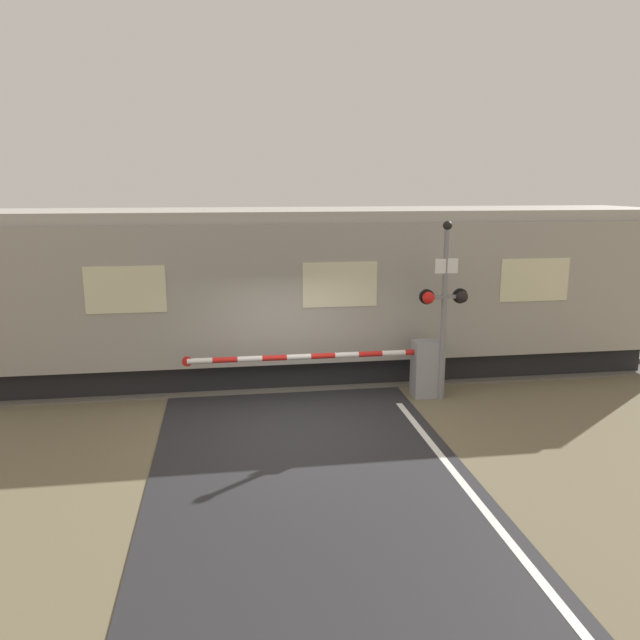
% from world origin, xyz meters
% --- Properties ---
extents(ground_plane, '(80.00, 80.00, 0.00)m').
position_xyz_m(ground_plane, '(0.00, 0.00, 0.00)').
color(ground_plane, '#6B6047').
extents(track_bed, '(36.00, 3.20, 0.13)m').
position_xyz_m(track_bed, '(0.00, 3.62, 0.02)').
color(track_bed, '#666056').
rests_on(track_bed, ground_plane).
extents(train, '(15.52, 3.10, 3.74)m').
position_xyz_m(train, '(1.15, 3.62, 1.92)').
color(train, black).
rests_on(train, ground_plane).
extents(crossing_barrier, '(5.22, 0.44, 1.17)m').
position_xyz_m(crossing_barrier, '(2.47, 1.42, 0.65)').
color(crossing_barrier, gray).
rests_on(crossing_barrier, ground_plane).
extents(signal_post, '(0.99, 0.26, 3.60)m').
position_xyz_m(signal_post, '(3.08, 1.20, 2.04)').
color(signal_post, gray).
rests_on(signal_post, ground_plane).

